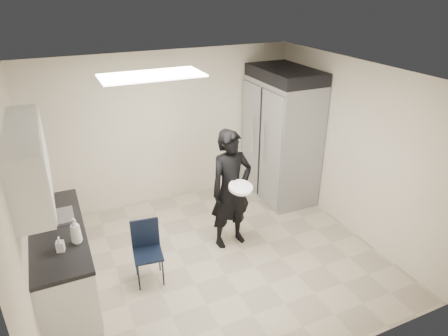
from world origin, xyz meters
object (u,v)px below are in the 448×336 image
lower_counter (63,262)px  man_tuxedo (231,190)px  folding_chair (148,255)px  commercial_fridge (281,140)px

lower_counter → man_tuxedo: man_tuxedo is taller
lower_counter → folding_chair: bearing=-14.8°
lower_counter → commercial_fridge: 3.98m
folding_chair → lower_counter: bearing=172.3°
lower_counter → folding_chair: size_ratio=2.34×
folding_chair → man_tuxedo: size_ratio=0.46×
lower_counter → folding_chair: lower_counter is taller
commercial_fridge → folding_chair: (-2.77, -1.34, -0.64)m
commercial_fridge → man_tuxedo: 1.77m
lower_counter → folding_chair: 1.04m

